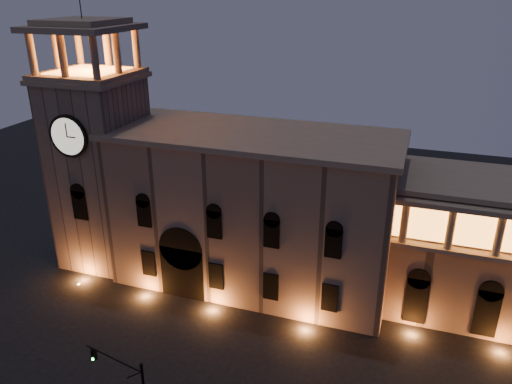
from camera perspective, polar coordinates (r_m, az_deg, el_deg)
government_building at (r=54.76m, az=-0.43°, el=-2.10°), size 30.80×12.80×17.60m
clock_tower at (r=60.84m, az=-17.38°, el=3.20°), size 9.80×9.80×32.40m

